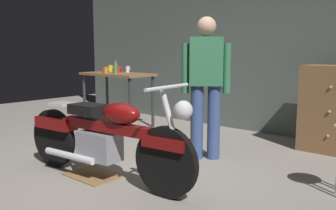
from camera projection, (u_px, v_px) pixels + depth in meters
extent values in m
plane|color=gray|center=(125.00, 173.00, 3.95)|extent=(12.00, 12.00, 0.00)
cube|color=#56605B|center=(257.00, 33.00, 5.81)|extent=(8.00, 0.12, 3.10)
cube|color=brown|center=(117.00, 74.00, 6.35)|extent=(1.30, 0.64, 0.04)
cylinder|color=#2D2D33|center=(84.00, 99.00, 6.61)|extent=(0.05, 0.05, 0.86)
cylinder|color=#2D2D33|center=(130.00, 105.00, 5.84)|extent=(0.05, 0.05, 0.86)
cylinder|color=#2D2D33|center=(107.00, 96.00, 6.99)|extent=(0.05, 0.05, 0.86)
cylinder|color=#2D2D33|center=(153.00, 102.00, 6.22)|extent=(0.05, 0.05, 0.86)
cylinder|color=black|center=(166.00, 162.00, 3.26)|extent=(0.64, 0.13, 0.64)
cylinder|color=black|center=(54.00, 138.00, 4.16)|extent=(0.64, 0.13, 0.64)
cube|color=maroon|center=(166.00, 143.00, 3.23)|extent=(0.45, 0.18, 0.10)
cube|color=maroon|center=(56.00, 123.00, 4.10)|extent=(0.53, 0.23, 0.12)
cube|color=gray|center=(99.00, 146.00, 3.73)|extent=(0.46, 0.28, 0.28)
cube|color=maroon|center=(106.00, 127.00, 3.64)|extent=(1.10, 0.20, 0.10)
ellipsoid|color=maroon|center=(121.00, 113.00, 3.51)|extent=(0.46, 0.26, 0.20)
cube|color=black|center=(88.00, 109.00, 3.77)|extent=(0.38, 0.27, 0.10)
cube|color=silver|center=(62.00, 104.00, 4.00)|extent=(0.26, 0.22, 0.03)
cylinder|color=silver|center=(171.00, 126.00, 3.17)|extent=(0.27, 0.07, 0.68)
cylinder|color=silver|center=(168.00, 87.00, 3.15)|extent=(0.09, 0.60, 0.03)
sphere|color=silver|center=(183.00, 110.00, 3.08)|extent=(0.16, 0.16, 0.16)
cylinder|color=silver|center=(69.00, 156.00, 3.81)|extent=(0.70, 0.13, 0.07)
cylinder|color=#374E85|center=(214.00, 122.00, 4.42)|extent=(0.15, 0.15, 0.88)
cylinder|color=#374E85|center=(197.00, 122.00, 4.43)|extent=(0.15, 0.15, 0.88)
cube|color=#33724C|center=(206.00, 61.00, 4.32)|extent=(0.44, 0.41, 0.56)
cylinder|color=#33724C|center=(227.00, 68.00, 4.32)|extent=(0.09, 0.09, 0.58)
cylinder|color=#33724C|center=(185.00, 68.00, 4.35)|extent=(0.09, 0.09, 0.58)
sphere|color=tan|center=(207.00, 26.00, 4.26)|extent=(0.22, 0.22, 0.22)
cube|color=brown|center=(335.00, 110.00, 4.68)|extent=(0.80, 0.44, 1.10)
sphere|color=tan|center=(331.00, 87.00, 4.46)|extent=(0.04, 0.04, 0.04)
sphere|color=tan|center=(329.00, 112.00, 4.51)|extent=(0.04, 0.04, 0.04)
sphere|color=tan|center=(328.00, 136.00, 4.55)|extent=(0.04, 0.04, 0.04)
cube|color=olive|center=(93.00, 175.00, 3.87)|extent=(0.56, 0.40, 0.01)
cylinder|color=#2D51AD|center=(116.00, 69.00, 6.68)|extent=(0.09, 0.09, 0.10)
torus|color=#2D51AD|center=(118.00, 69.00, 6.65)|extent=(0.05, 0.01, 0.05)
cylinder|color=orange|center=(106.00, 70.00, 6.33)|extent=(0.07, 0.07, 0.10)
torus|color=orange|center=(108.00, 70.00, 6.30)|extent=(0.06, 0.01, 0.06)
cylinder|color=brown|center=(104.00, 70.00, 6.48)|extent=(0.09, 0.09, 0.09)
torus|color=brown|center=(106.00, 70.00, 6.45)|extent=(0.05, 0.01, 0.05)
cylinder|color=white|center=(128.00, 69.00, 6.51)|extent=(0.07, 0.07, 0.11)
torus|color=white|center=(129.00, 69.00, 6.49)|extent=(0.06, 0.01, 0.06)
cylinder|color=yellow|center=(110.00, 68.00, 6.81)|extent=(0.09, 0.09, 0.11)
torus|color=yellow|center=(112.00, 68.00, 6.78)|extent=(0.06, 0.01, 0.06)
cylinder|color=red|center=(119.00, 69.00, 6.47)|extent=(0.07, 0.07, 0.11)
torus|color=red|center=(120.00, 69.00, 6.45)|extent=(0.06, 0.01, 0.06)
cylinder|color=#4C8C4C|center=(116.00, 68.00, 6.17)|extent=(0.06, 0.06, 0.18)
cylinder|color=#4C8C4C|center=(115.00, 61.00, 6.16)|extent=(0.03, 0.03, 0.05)
cylinder|color=black|center=(115.00, 59.00, 6.15)|extent=(0.03, 0.03, 0.01)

